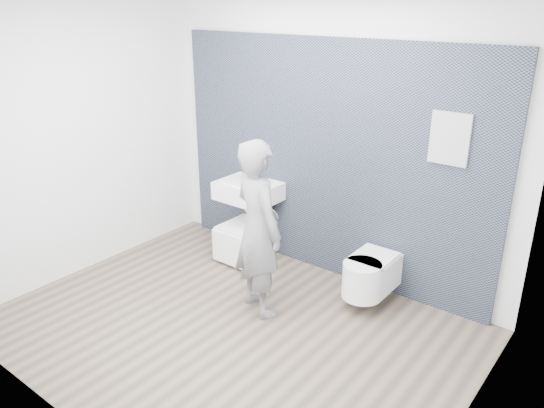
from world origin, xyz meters
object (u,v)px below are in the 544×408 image
Objects in this scene: washbasin at (248,190)px; toilet_rounded at (369,275)px; visitor at (258,229)px; toilet_square at (246,238)px.

toilet_rounded is at bearing -2.95° from washbasin.
visitor reaches higher than washbasin.
toilet_square is 1.22m from visitor.
washbasin is 0.81× the size of toilet_square.
toilet_square is at bearing 179.22° from toilet_rounded.
toilet_rounded is 1.16m from visitor.
toilet_square is (0.00, -0.06, -0.54)m from washbasin.
toilet_square is 1.25× the size of toilet_rounded.
toilet_square is 1.55m from toilet_rounded.
visitor reaches higher than toilet_square.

